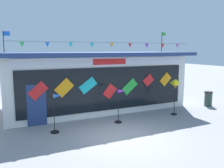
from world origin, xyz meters
name	(u,v)px	position (x,y,z in m)	size (l,w,h in m)	color
ground_plane	(121,136)	(0.00, 0.00, 0.00)	(80.00, 80.00, 0.00)	gray
kite_shop_building	(95,80)	(0.82, 5.11, 1.76)	(11.01, 5.02, 4.84)	silver
wind_spinner_far_left	(56,111)	(-2.35, 1.64, 0.97)	(0.55, 0.37, 1.73)	black
wind_spinner_left	(120,103)	(0.82, 1.71, 0.98)	(0.55, 0.36, 1.68)	black
wind_spinner_center_left	(175,86)	(4.21, 1.65, 1.62)	(0.39, 0.39, 2.00)	black
trash_bin	(208,99)	(7.62, 2.37, 0.48)	(0.52, 0.52, 0.94)	#2D4238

